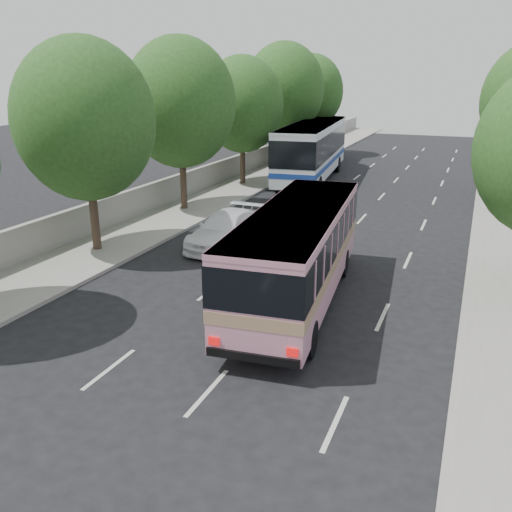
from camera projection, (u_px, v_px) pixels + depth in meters
The scene contains 14 objects.
ground at pixel (208, 348), 15.34m from camera, with size 120.00×120.00×0.00m, color black.
sidewalk_left at pixel (232, 190), 35.90m from camera, with size 4.00×90.00×0.15m, color #9E998E.
low_wall at pixel (208, 175), 36.28m from camera, with size 0.30×90.00×1.50m, color #9E998E.
tree_left_b at pixel (85, 115), 21.72m from camera, with size 5.70×5.70×8.88m.
tree_left_c at pixel (180, 98), 28.70m from camera, with size 6.00×6.00×9.35m.
tree_left_d at pixel (243, 101), 35.82m from camera, with size 5.52×5.52×8.60m.
tree_left_e at pixel (285, 86), 42.54m from camera, with size 6.30×6.30×9.82m.
tree_left_f at pixel (312, 89), 49.75m from camera, with size 5.88×5.88×9.16m.
pink_bus at pixel (298, 246), 17.72m from camera, with size 3.59×10.40×3.25m.
pink_taxi at pixel (311, 256), 20.47m from camera, with size 2.01×5.00×1.70m, color #FF167A.
white_pickup at pixel (226, 229), 24.28m from camera, with size 2.10×5.18×1.50m, color white.
tour_coach_front at pixel (312, 147), 38.43m from camera, with size 4.38×13.70×4.03m.
tour_coach_rear at pixel (317, 139), 45.21m from camera, with size 3.57×12.33×3.64m.
taxi_roof_sign at pixel (312, 232), 20.17m from camera, with size 0.55×0.18×0.18m, color silver.
Camera 1 is at (6.46, -12.14, 7.40)m, focal length 38.00 mm.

